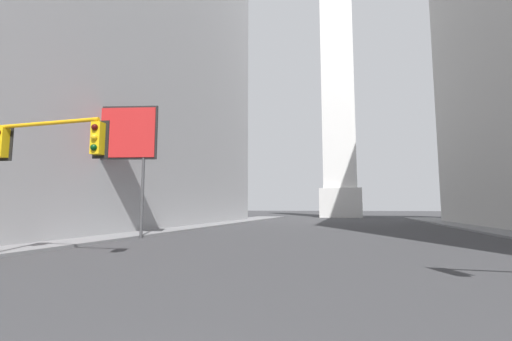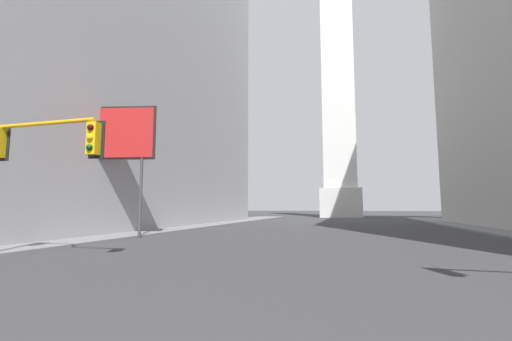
# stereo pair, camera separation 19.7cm
# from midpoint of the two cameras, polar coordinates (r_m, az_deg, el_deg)

# --- Properties ---
(sidewalk_left) EXTENTS (5.00, 79.83, 0.15)m
(sidewalk_left) POSITION_cam_midpoint_polar(r_m,az_deg,el_deg) (29.21, -15.62, -9.43)
(sidewalk_left) COLOR slate
(sidewalk_left) RESTS_ON ground_plane
(building_left) EXTENTS (22.83, 46.01, 40.38)m
(building_left) POSITION_cam_midpoint_polar(r_m,az_deg,el_deg) (41.75, -27.86, 20.65)
(building_left) COLOR #9E9EA0
(building_left) RESTS_ON ground_plane
(obelisk) EXTENTS (7.61, 7.61, 66.76)m
(obelisk) POSITION_cam_midpoint_polar(r_m,az_deg,el_deg) (74.09, 13.28, 18.03)
(obelisk) COLOR silver
(obelisk) RESTS_ON ground_plane
(traffic_light_near_left) EXTENTS (4.99, 0.53, 4.93)m
(traffic_light_near_left) POSITION_cam_midpoint_polar(r_m,az_deg,el_deg) (14.74, -33.75, 2.33)
(traffic_light_near_left) COLOR orange
(traffic_light_near_left) RESTS_ON ground_plane
(billboard_sign) EXTENTS (4.72, 1.21, 8.17)m
(billboard_sign) POSITION_cam_midpoint_polar(r_m,az_deg,el_deg) (23.10, -22.04, 5.30)
(billboard_sign) COLOR #3F3F42
(billboard_sign) RESTS_ON ground_plane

